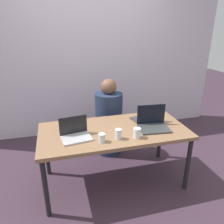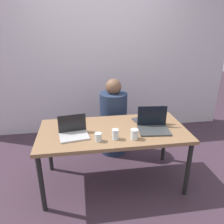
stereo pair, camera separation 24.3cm
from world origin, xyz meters
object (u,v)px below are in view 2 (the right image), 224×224
Objects in this scene: person_at_center at (113,121)px; water_glass_left at (98,138)px; laptop_front_right at (153,125)px; laptop_back_right at (148,119)px; water_glass_right at (134,135)px; water_glass_center at (115,135)px; laptop_front_left at (73,132)px.

person_at_center reaches higher than water_glass_left.
person_at_center is 0.86m from laptop_front_right.
water_glass_right is at bearing 41.85° from laptop_back_right.
water_glass_left is (-0.63, -0.17, -0.02)m from laptop_front_right.
laptop_front_right is 0.65m from water_glass_left.
laptop_front_right is 0.48m from water_glass_center.
laptop_front_left is (-0.55, -0.76, 0.25)m from person_at_center.
person_at_center is 12.74× the size of water_glass_left.
water_glass_right is at bearing -7.48° from water_glass_center.
water_glass_center is (-0.46, -0.34, -0.00)m from laptop_back_right.
water_glass_left is (-0.37, 0.01, -0.01)m from water_glass_right.
water_glass_left is at bearing -159.28° from laptop_front_right.
water_glass_right is 0.19m from water_glass_center.
laptop_front_right is 0.31m from water_glass_right.
laptop_back_right is at bearing 94.16° from laptop_front_right.
water_glass_center is at bearing -26.77° from laptop_front_left.
laptop_back_right is at bearing 54.30° from water_glass_right.
person_at_center is 0.94m from water_glass_center.
laptop_front_left is 3.08× the size of water_glass_right.
water_glass_right is 1.21× the size of water_glass_left.
laptop_front_right is 3.33× the size of water_glass_center.
laptop_back_right is 3.18× the size of water_glass_right.
laptop_front_left is at bearing 50.26° from person_at_center.
person_at_center is at bearing 45.78° from laptop_front_left.
water_glass_center is (-0.19, 0.03, 0.00)m from water_glass_right.
laptop_front_right is (-0.01, -0.19, 0.00)m from laptop_back_right.
water_glass_left is at bearing 178.72° from water_glass_right.
laptop_back_right is (0.33, -0.56, 0.25)m from person_at_center.
laptop_front_right reaches higher than water_glass_left.
water_glass_center is at bearing 172.52° from water_glass_right.
person_at_center reaches higher than laptop_front_left.
water_glass_right reaches higher than water_glass_left.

